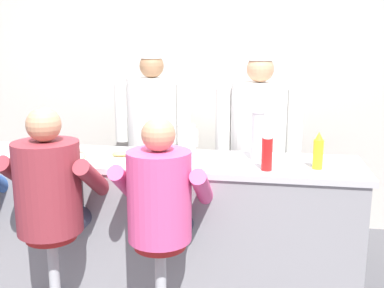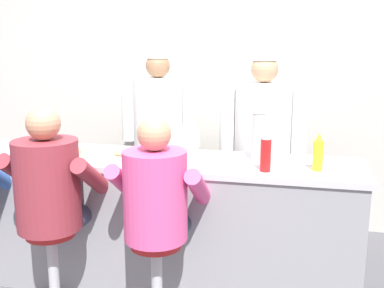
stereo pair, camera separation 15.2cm
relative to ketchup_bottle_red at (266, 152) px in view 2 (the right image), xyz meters
name	(u,v)px [view 2 (the right image)]	position (x,y,z in m)	size (l,w,h in m)	color
wall_back	(190,86)	(-0.85, 1.57, 0.27)	(10.00, 0.06, 2.70)	beige
diner_counter	(147,221)	(-0.85, 0.18, -0.60)	(3.00, 0.66, 0.96)	gray
ketchup_bottle_red	(266,152)	(0.00, 0.00, 0.00)	(0.07, 0.07, 0.26)	red
mustard_bottle_yellow	(318,153)	(0.32, 0.09, -0.01)	(0.06, 0.06, 0.24)	yellow
hot_sauce_bottle_orange	(158,156)	(-0.70, -0.01, -0.06)	(0.03, 0.03, 0.13)	orange
water_pitcher_clear	(189,139)	(-0.59, 0.39, -0.02)	(0.15, 0.13, 0.21)	silver
breakfast_plate	(122,156)	(-1.01, 0.13, -0.11)	(0.27, 0.27, 0.05)	white
cereal_bowl	(83,151)	(-1.32, 0.15, -0.09)	(0.15, 0.15, 0.06)	white
coffee_mug_tan	(75,154)	(-1.29, -0.02, -0.08)	(0.14, 0.09, 0.09)	beige
cup_stack_steel	(258,137)	(-0.07, 0.26, 0.05)	(0.09, 0.09, 0.34)	#B7BABF
diner_seated_maroon	(51,189)	(-1.31, -0.33, -0.23)	(0.61, 0.60, 1.38)	#B2B5BA
diner_seated_pink	(157,201)	(-0.61, -0.33, -0.25)	(0.58, 0.57, 1.34)	#B2B5BA
cook_in_whites_near	(159,129)	(-1.04, 1.11, -0.09)	(0.70, 0.45, 1.80)	#232328
cook_in_whites_far	(262,141)	(-0.08, 0.84, -0.10)	(0.70, 0.45, 1.80)	#232328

